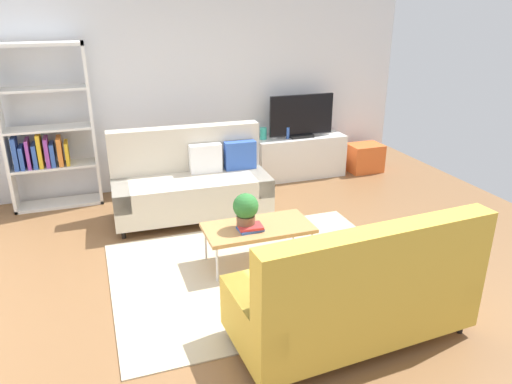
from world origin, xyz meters
The scene contains 16 objects.
ground_plane centered at (0.00, 0.00, 0.00)m, with size 7.68×7.68×0.00m, color brown.
wall_far centered at (0.00, 2.80, 1.45)m, with size 6.40×0.12×2.90m, color silver.
area_rug centered at (-0.01, -0.07, 0.01)m, with size 2.90×2.20×0.01m, color beige.
couch_beige centered at (-0.34, 1.55, 0.45)m, with size 1.93×0.90×1.10m.
couch_green centered at (0.33, -1.29, 0.45)m, with size 1.95×0.95×1.10m.
coffee_table centered at (0.04, 0.13, 0.39)m, with size 1.10×0.56×0.42m.
tv_console centered at (1.55, 2.46, 0.32)m, with size 1.40×0.44×0.64m, color silver.
tv centered at (1.55, 2.44, 0.95)m, with size 1.00×0.20×0.64m.
bookshelf centered at (-1.99, 2.48, 0.97)m, with size 1.10×0.36×2.10m.
storage_trunk centered at (2.65, 2.36, 0.22)m, with size 0.52×0.40×0.44m, color orange.
potted_plant centered at (-0.09, 0.13, 0.62)m, with size 0.26×0.26×0.37m.
table_book_0 centered at (-0.06, 0.07, 0.43)m, with size 0.24×0.18×0.03m, color #3359B2.
table_book_1 centered at (-0.06, 0.07, 0.46)m, with size 0.24×0.18×0.03m, color red.
vase_0 centered at (0.97, 2.51, 0.73)m, with size 0.10×0.10×0.17m, color #33B29E.
vase_1 centered at (1.13, 2.51, 0.71)m, with size 0.14×0.14×0.14m, color silver.
bottle_0 centered at (1.32, 2.42, 0.73)m, with size 0.05×0.05×0.17m, color #3359B2.
Camera 1 is at (-1.44, -4.06, 2.54)m, focal length 33.91 mm.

